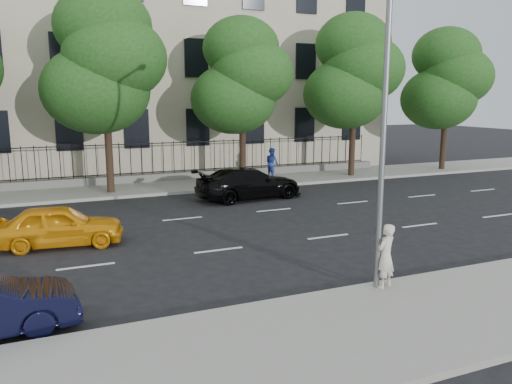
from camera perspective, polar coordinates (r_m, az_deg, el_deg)
ground at (r=13.71m, az=-0.92°, el=-9.56°), size 120.00×120.00×0.00m
near_sidewalk at (r=10.38m, az=7.70°, el=-16.18°), size 60.00×4.00×0.15m
far_sidewalk at (r=26.78m, az=-12.17°, el=0.46°), size 60.00×4.00×0.15m
lane_markings at (r=17.99m, az=-6.59°, el=-4.62°), size 49.60×4.62×0.01m
masonry_building at (r=35.46m, az=-15.62°, el=17.29°), size 34.60×12.11×18.50m
iron_fence at (r=28.34m, az=-12.86°, el=2.16°), size 30.00×0.50×2.20m
street_light at (r=12.51m, az=13.12°, el=12.27°), size 0.25×3.32×8.05m
tree_c at (r=25.50m, az=-16.94°, el=14.04°), size 5.89×5.50×9.80m
tree_d at (r=27.15m, az=-1.63°, el=13.05°), size 5.34×4.94×8.84m
tree_e at (r=30.41m, az=11.10°, el=13.29°), size 5.71×5.31×9.46m
tree_f at (r=34.76m, az=20.93°, el=11.93°), size 5.52×5.12×9.01m
yellow_taxi at (r=17.37m, az=-21.56°, el=-3.59°), size 4.14×2.05×1.36m
black_sedan at (r=23.64m, az=-0.79°, el=1.01°), size 5.35×2.58×1.50m
woman_near at (r=12.68m, az=14.60°, el=-7.07°), size 0.69×0.58×1.60m
pedestrian_far at (r=28.93m, az=1.84°, el=3.36°), size 0.85×0.98×1.75m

